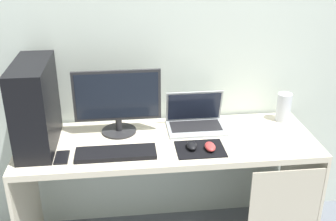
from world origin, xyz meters
The scene contains 11 objects.
wall_back centered at (0.00, 0.32, 1.30)m, with size 4.00×0.05×2.60m.
desk centered at (0.02, -0.01, 0.61)m, with size 1.66×0.57×0.75m.
pc_tower centered at (-0.70, 0.02, 0.98)m, with size 0.18×0.46×0.47m, color black.
monitor centered at (-0.27, 0.12, 0.94)m, with size 0.49×0.20×0.38m.
laptop centered at (0.18, 0.14, 0.79)m, with size 0.34×0.23×0.21m.
speaker centered at (0.73, 0.17, 0.84)m, with size 0.09×0.09×0.18m, color #B7BCC6.
keyboard centered at (-0.29, -0.14, 0.76)m, with size 0.42×0.14×0.02m, color black.
mousepad centered at (0.16, -0.13, 0.75)m, with size 0.26×0.20×0.01m, color black.
mouse_left centered at (0.11, -0.12, 0.77)m, with size 0.06×0.10×0.03m, color black.
mouse_right centered at (0.21, -0.14, 0.77)m, with size 0.06×0.10×0.03m, color #B23333.
cell_phone centered at (-0.57, -0.14, 0.75)m, with size 0.07×0.13×0.01m, color black.
Camera 1 is at (-0.23, -2.01, 1.84)m, focal length 43.78 mm.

